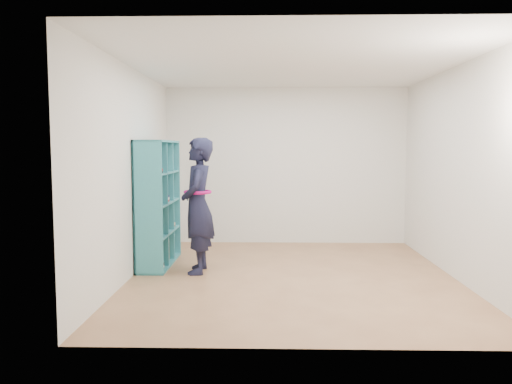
{
  "coord_description": "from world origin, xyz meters",
  "views": [
    {
      "loc": [
        -0.31,
        -6.11,
        1.6
      ],
      "look_at": [
        -0.46,
        0.3,
        1.03
      ],
      "focal_mm": 35.0,
      "sensor_mm": 36.0,
      "label": 1
    }
  ],
  "objects": [
    {
      "name": "smartphone",
      "position": [
        -1.35,
        0.29,
        0.98
      ],
      "size": [
        0.04,
        0.1,
        0.13
      ],
      "rotation": [
        0.36,
        0.0,
        0.34
      ],
      "color": "silver",
      "rests_on": "person"
    },
    {
      "name": "wall_right",
      "position": [
        2.0,
        0.0,
        1.3
      ],
      "size": [
        0.02,
        4.5,
        2.6
      ],
      "primitive_type": "cube",
      "color": "white",
      "rests_on": "floor"
    },
    {
      "name": "wall_left",
      "position": [
        -2.0,
        0.0,
        1.3
      ],
      "size": [
        0.02,
        4.5,
        2.6
      ],
      "primitive_type": "cube",
      "color": "white",
      "rests_on": "floor"
    },
    {
      "name": "ceiling",
      "position": [
        0.0,
        0.0,
        2.6
      ],
      "size": [
        4.5,
        4.5,
        0.0
      ],
      "primitive_type": "plane",
      "color": "white",
      "rests_on": "wall_back"
    },
    {
      "name": "wall_front",
      "position": [
        0.0,
        -2.25,
        1.3
      ],
      "size": [
        4.0,
        0.02,
        2.6
      ],
      "primitive_type": "cube",
      "color": "white",
      "rests_on": "floor"
    },
    {
      "name": "floor",
      "position": [
        0.0,
        0.0,
        0.0
      ],
      "size": [
        4.5,
        4.5,
        0.0
      ],
      "primitive_type": "plane",
      "color": "#8F6241",
      "rests_on": "ground"
    },
    {
      "name": "wall_back",
      "position": [
        0.0,
        2.25,
        1.3
      ],
      "size": [
        4.0,
        0.02,
        2.6
      ],
      "primitive_type": "cube",
      "color": "white",
      "rests_on": "floor"
    },
    {
      "name": "bookshelf",
      "position": [
        -1.83,
        0.64,
        0.83
      ],
      "size": [
        0.37,
        1.28,
        1.7
      ],
      "color": "teal",
      "rests_on": "floor"
    },
    {
      "name": "person",
      "position": [
        -1.2,
        0.2,
        0.87
      ],
      "size": [
        0.44,
        0.65,
        1.73
      ],
      "rotation": [
        0.0,
        0.0,
        -1.53
      ],
      "color": "black",
      "rests_on": "floor"
    }
  ]
}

